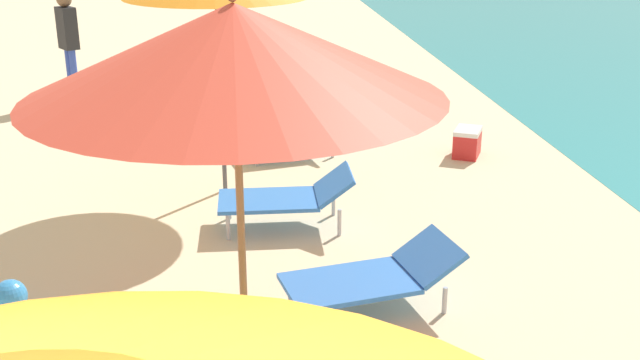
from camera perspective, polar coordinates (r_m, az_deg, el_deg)
umbrella_second at (r=4.61m, az=-6.37°, el=9.48°), size 2.55×2.55×2.62m
lounger_second_shoreside at (r=6.21m, az=3.96°, el=-7.10°), size 1.50×0.91×0.52m
lounger_farthest_shoreside at (r=9.87m, az=-2.04°, el=3.27°), size 1.32×0.84×0.54m
lounger_farthest_inland at (r=7.69m, az=-2.43°, el=-1.22°), size 1.35×0.66×0.58m
person_walking_far at (r=13.10m, az=-18.17°, el=10.13°), size 0.38×0.42×1.77m
cooler_box at (r=10.09m, az=10.85°, el=2.76°), size 0.48×0.55×0.36m
beach_ball at (r=6.69m, az=-21.97°, el=-7.97°), size 0.27×0.27×0.27m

